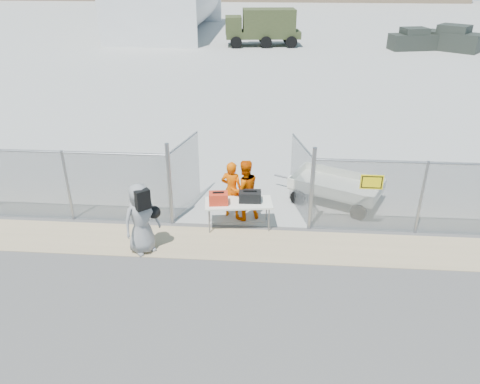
# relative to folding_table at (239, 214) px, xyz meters

# --- Properties ---
(ground) EXTENTS (160.00, 160.00, 0.00)m
(ground) POSITION_rel_folding_table_xyz_m (0.04, -1.94, -0.40)
(ground) COLOR #4C4A4A
(tarmac_inside) EXTENTS (160.00, 80.00, 0.01)m
(tarmac_inside) POSITION_rel_folding_table_xyz_m (0.04, 40.06, -0.40)
(tarmac_inside) COLOR #A5A59F
(tarmac_inside) RESTS_ON ground
(dirt_strip) EXTENTS (44.00, 1.60, 0.01)m
(dirt_strip) POSITION_rel_folding_table_xyz_m (0.04, -0.94, -0.40)
(dirt_strip) COLOR tan
(dirt_strip) RESTS_ON ground
(chain_link_fence) EXTENTS (40.00, 0.20, 2.20)m
(chain_link_fence) POSITION_rel_folding_table_xyz_m (0.04, 0.06, 0.70)
(chain_link_fence) COLOR gray
(chain_link_fence) RESTS_ON ground
(folding_table) EXTENTS (1.98, 1.03, 0.81)m
(folding_table) POSITION_rel_folding_table_xyz_m (0.00, 0.00, 0.00)
(folding_table) COLOR white
(folding_table) RESTS_ON ground
(orange_bag) EXTENTS (0.57, 0.42, 0.33)m
(orange_bag) POSITION_rel_folding_table_xyz_m (-0.56, -0.13, 0.57)
(orange_bag) COLOR red
(orange_bag) RESTS_ON folding_table
(black_duffel) EXTENTS (0.64, 0.40, 0.30)m
(black_duffel) POSITION_rel_folding_table_xyz_m (0.32, 0.08, 0.55)
(black_duffel) COLOR black
(black_duffel) RESTS_ON folding_table
(security_worker_left) EXTENTS (0.73, 0.56, 1.77)m
(security_worker_left) POSITION_rel_folding_table_xyz_m (-0.25, 0.61, 0.48)
(security_worker_left) COLOR #E15500
(security_worker_left) RESTS_ON ground
(security_worker_right) EXTENTS (1.12, 1.02, 1.87)m
(security_worker_right) POSITION_rel_folding_table_xyz_m (0.13, 0.51, 0.53)
(security_worker_right) COLOR #E15500
(security_worker_right) RESTS_ON ground
(visitor) EXTENTS (1.13, 1.10, 1.96)m
(visitor) POSITION_rel_folding_table_xyz_m (-2.42, -1.42, 0.57)
(visitor) COLOR gray
(visitor) RESTS_ON ground
(utility_trailer) EXTENTS (4.01, 3.17, 0.86)m
(utility_trailer) POSITION_rel_folding_table_xyz_m (2.97, 1.81, 0.03)
(utility_trailer) COLOR white
(utility_trailer) RESTS_ON ground
(military_truck) EXTENTS (6.59, 3.03, 3.04)m
(military_truck) POSITION_rel_folding_table_xyz_m (-0.29, 30.64, 1.12)
(military_truck) COLOR #363F20
(military_truck) RESTS_ON ground
(parked_vehicle_near) EXTENTS (4.09, 2.49, 1.73)m
(parked_vehicle_near) POSITION_rel_folding_table_xyz_m (12.25, 29.64, 0.46)
(parked_vehicle_near) COLOR #292E28
(parked_vehicle_near) RESTS_ON ground
(parked_vehicle_mid) EXTENTS (4.73, 4.21, 1.99)m
(parked_vehicle_mid) POSITION_rel_folding_table_xyz_m (15.35, 29.52, 0.59)
(parked_vehicle_mid) COLOR #292E28
(parked_vehicle_mid) RESTS_ON ground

